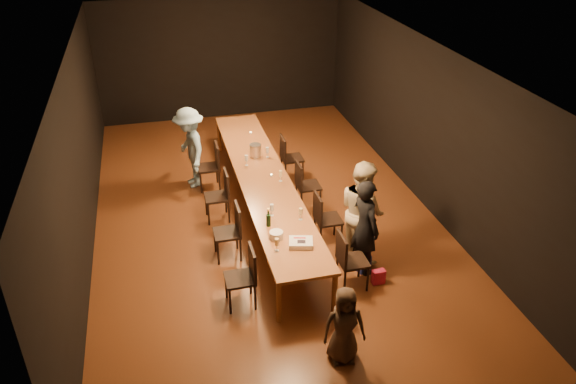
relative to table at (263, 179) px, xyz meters
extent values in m
plane|color=#421F10|center=(0.00, 0.00, -0.70)|extent=(10.00, 10.00, 0.00)
cube|color=black|center=(0.00, 5.00, 0.80)|extent=(6.00, 0.04, 3.00)
cube|color=black|center=(0.00, -5.00, 0.80)|extent=(6.00, 0.04, 3.00)
cube|color=black|center=(-3.00, 0.00, 0.80)|extent=(0.04, 10.00, 3.00)
cube|color=black|center=(3.00, 0.00, 0.80)|extent=(0.04, 10.00, 3.00)
cube|color=silver|center=(0.00, 0.00, 2.30)|extent=(6.00, 10.00, 0.04)
cube|color=brown|center=(0.00, 0.00, 0.02)|extent=(0.90, 6.00, 0.05)
cylinder|color=brown|center=(-0.40, -2.90, -0.35)|extent=(0.08, 0.08, 0.70)
cylinder|color=brown|center=(0.40, -2.90, -0.35)|extent=(0.08, 0.08, 0.70)
cylinder|color=brown|center=(-0.40, 2.90, -0.35)|extent=(0.08, 0.08, 0.70)
cylinder|color=brown|center=(0.40, 2.90, -0.35)|extent=(0.08, 0.08, 0.70)
imported|color=black|center=(1.15, -2.05, 0.09)|extent=(0.52, 0.65, 1.58)
imported|color=beige|center=(1.24, -1.66, 0.14)|extent=(0.79, 0.93, 1.69)
imported|color=#8DBADB|center=(-1.15, 1.42, 0.11)|extent=(0.77, 1.13, 1.62)
imported|color=#402F23|center=(0.23, -3.76, -0.15)|extent=(0.58, 0.41, 1.10)
cube|color=#BC1C43|center=(1.26, -2.45, -0.58)|extent=(0.20, 0.11, 0.23)
cube|color=navy|center=(1.16, -2.09, -0.57)|extent=(0.25, 0.21, 0.26)
cube|color=white|center=(0.09, -2.22, 0.09)|extent=(0.40, 0.35, 0.08)
cube|color=black|center=(0.09, -2.25, 0.13)|extent=(0.14, 0.12, 0.00)
cube|color=red|center=(0.09, -2.15, 0.13)|extent=(0.18, 0.07, 0.00)
cylinder|color=white|center=(-0.21, -1.97, 0.11)|extent=(0.25, 0.25, 0.11)
cylinder|color=#B9B8BD|center=(0.04, 0.87, 0.17)|extent=(0.28, 0.28, 0.24)
cylinder|color=#B2B7B2|center=(0.15, -2.34, 0.06)|extent=(0.05, 0.05, 0.03)
cylinder|color=#B2B7B2|center=(0.15, -0.01, 0.06)|extent=(0.05, 0.05, 0.03)
cylinder|color=#B2B7B2|center=(0.15, 1.96, 0.06)|extent=(0.05, 0.05, 0.03)
camera|label=1|loc=(-1.74, -8.70, 4.72)|focal=35.00mm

